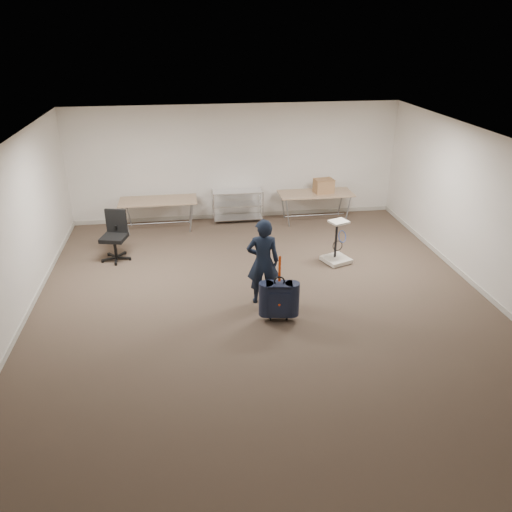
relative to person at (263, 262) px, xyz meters
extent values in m
plane|color=#46352B|center=(0.00, -0.17, -0.78)|extent=(9.00, 9.00, 0.00)
plane|color=silver|center=(0.00, 4.33, 0.62)|extent=(8.00, 0.00, 8.00)
plane|color=silver|center=(0.00, -4.67, 0.62)|extent=(8.00, 0.00, 8.00)
plane|color=silver|center=(-4.00, -0.17, 0.62)|extent=(0.00, 9.00, 9.00)
plane|color=silver|center=(4.00, -0.17, 0.62)|extent=(0.00, 9.00, 9.00)
plane|color=white|center=(0.00, -0.17, 2.02)|extent=(8.00, 8.00, 0.00)
cube|color=#BBB6A8|center=(0.00, 4.32, -0.73)|extent=(8.00, 0.02, 0.10)
cube|color=#BBB6A8|center=(-3.99, -0.17, -0.73)|extent=(0.02, 9.00, 0.10)
cube|color=#BBB6A8|center=(3.99, -0.17, -0.73)|extent=(0.02, 9.00, 0.10)
cube|color=#987A5D|center=(-1.90, 3.78, -0.06)|extent=(1.80, 0.75, 0.03)
cylinder|color=gray|center=(-1.90, 3.78, -0.63)|extent=(1.50, 0.02, 0.02)
cylinder|color=gray|center=(-2.65, 3.48, -0.43)|extent=(0.13, 0.04, 0.69)
cylinder|color=gray|center=(-1.15, 3.48, -0.43)|extent=(0.13, 0.04, 0.69)
cylinder|color=gray|center=(-2.65, 4.08, -0.43)|extent=(0.13, 0.04, 0.69)
cylinder|color=gray|center=(-1.15, 4.08, -0.43)|extent=(0.13, 0.04, 0.69)
cube|color=#987A5D|center=(1.90, 3.78, -0.06)|extent=(1.80, 0.75, 0.03)
cylinder|color=gray|center=(1.90, 3.78, -0.63)|extent=(1.50, 0.02, 0.02)
cylinder|color=gray|center=(1.15, 3.48, -0.43)|extent=(0.13, 0.04, 0.69)
cylinder|color=gray|center=(2.65, 3.48, -0.43)|extent=(0.13, 0.04, 0.69)
cylinder|color=gray|center=(1.15, 4.08, -0.43)|extent=(0.13, 0.04, 0.69)
cylinder|color=gray|center=(2.65, 4.08, -0.43)|extent=(0.13, 0.04, 0.69)
cylinder|color=silver|center=(-0.60, 3.80, -0.38)|extent=(0.02, 0.02, 0.80)
cylinder|color=silver|center=(0.60, 3.80, -0.38)|extent=(0.02, 0.02, 0.80)
cylinder|color=silver|center=(-0.60, 4.25, -0.38)|extent=(0.02, 0.02, 0.80)
cylinder|color=silver|center=(0.60, 4.25, -0.38)|extent=(0.02, 0.02, 0.80)
cube|color=silver|center=(0.00, 4.03, -0.68)|extent=(1.20, 0.45, 0.02)
cube|color=silver|center=(0.00, 4.03, -0.33)|extent=(1.20, 0.45, 0.02)
cube|color=silver|center=(0.00, 4.03, 0.00)|extent=(1.20, 0.45, 0.01)
imported|color=black|center=(0.00, 0.00, 0.00)|extent=(0.59, 0.41, 1.55)
cube|color=#151B30|center=(0.16, -0.65, -0.38)|extent=(0.46, 0.31, 0.58)
cube|color=black|center=(0.17, -0.63, -0.68)|extent=(0.40, 0.23, 0.03)
cylinder|color=black|center=(0.03, -0.63, -0.74)|extent=(0.04, 0.08, 0.08)
cylinder|color=black|center=(0.30, -0.67, -0.74)|extent=(0.04, 0.08, 0.08)
torus|color=black|center=(0.16, -0.65, -0.05)|extent=(0.18, 0.05, 0.18)
cube|color=#E33E0B|center=(0.17, -0.63, 0.16)|extent=(0.04, 0.01, 0.45)
cylinder|color=black|center=(-2.75, 2.16, -0.73)|extent=(0.62, 0.62, 0.09)
cylinder|color=black|center=(-2.75, 2.16, -0.52)|extent=(0.06, 0.06, 0.42)
cube|color=black|center=(-2.75, 2.16, -0.29)|extent=(0.58, 0.58, 0.08)
cube|color=black|center=(-2.70, 2.38, 0.00)|extent=(0.44, 0.17, 0.50)
cube|color=beige|center=(1.75, 1.37, -0.72)|extent=(0.64, 0.64, 0.08)
cylinder|color=black|center=(1.55, 1.17, -0.76)|extent=(0.06, 0.06, 0.04)
cylinder|color=black|center=(1.75, 1.42, -0.28)|extent=(0.05, 0.05, 0.79)
cube|color=beige|center=(1.75, 1.37, 0.11)|extent=(0.43, 0.40, 0.04)
torus|color=blue|center=(1.80, 1.29, -0.18)|extent=(0.27, 0.19, 0.24)
cube|color=#916543|center=(2.09, 3.78, 0.12)|extent=(0.48, 0.39, 0.34)
camera|label=1|loc=(-1.22, -7.58, 3.67)|focal=35.00mm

